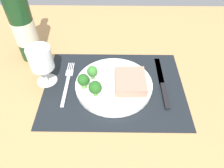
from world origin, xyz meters
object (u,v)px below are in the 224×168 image
fork (66,82)px  knife (161,85)px  plate (113,85)px  steak (129,81)px  wine_glass (40,60)px  wine_bottle (22,27)px

fork → knife: size_ratio=0.83×
plate → steak: 5.46cm
steak → fork: (-19.82, 2.08, -2.77)cm
fork → knife: 30.31cm
wine_glass → knife: bearing=-3.0°
wine_glass → fork: bearing=-9.1°
fork → plate: bearing=-2.3°
fork → wine_glass: bearing=174.1°
plate → steak: steak is taller
plate → wine_bottle: (-29.78, 15.26, 10.87)cm
plate → wine_glass: 23.08cm
fork → wine_glass: (-6.80, 1.08, 8.08)cm
steak → knife: bearing=6.5°
knife → wine_glass: size_ratio=1.77×
plate → wine_glass: size_ratio=1.85×
wine_bottle → knife: bearing=-18.1°
steak → wine_glass: bearing=173.2°
plate → knife: plate is taller
fork → wine_bottle: size_ratio=0.60×
fork → steak: bearing=-2.8°
steak → wine_glass: 27.33cm
fork → wine_glass: size_ratio=1.48×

